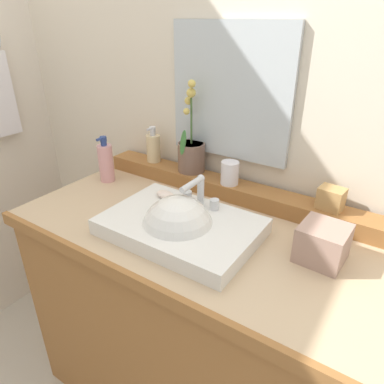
% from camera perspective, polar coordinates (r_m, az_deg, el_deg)
% --- Properties ---
extents(wall_back, '(3.21, 0.20, 2.69)m').
position_cam_1_polar(wall_back, '(1.40, 10.99, 18.73)').
color(wall_back, beige).
rests_on(wall_back, ground).
extents(vanity_cabinet, '(1.25, 0.64, 0.90)m').
position_cam_1_polar(vanity_cabinet, '(1.48, 0.71, -20.12)').
color(vanity_cabinet, '#996232').
rests_on(vanity_cabinet, ground).
extents(back_ledge, '(1.18, 0.10, 0.06)m').
position_cam_1_polar(back_ledge, '(1.38, 6.59, 0.32)').
color(back_ledge, '#996232').
rests_on(back_ledge, vanity_cabinet).
extents(sink_basin, '(0.49, 0.34, 0.27)m').
position_cam_1_polar(sink_basin, '(1.14, -2.08, -5.97)').
color(sink_basin, white).
rests_on(sink_basin, vanity_cabinet).
extents(soap_bar, '(0.07, 0.04, 0.02)m').
position_cam_1_polar(soap_bar, '(1.26, -4.38, -0.40)').
color(soap_bar, beige).
rests_on(soap_bar, sink_basin).
extents(potted_plant, '(0.11, 0.13, 0.37)m').
position_cam_1_polar(potted_plant, '(1.44, -0.11, 6.53)').
color(potted_plant, brown).
rests_on(potted_plant, back_ledge).
extents(soap_dispenser, '(0.06, 0.06, 0.16)m').
position_cam_1_polar(soap_dispenser, '(1.55, -6.26, 7.20)').
color(soap_dispenser, beige).
rests_on(soap_dispenser, back_ledge).
extents(tumbler_cup, '(0.07, 0.07, 0.09)m').
position_cam_1_polar(tumbler_cup, '(1.34, 6.13, 3.10)').
color(tumbler_cup, white).
rests_on(tumbler_cup, back_ledge).
extents(trinket_box, '(0.09, 0.07, 0.07)m').
position_cam_1_polar(trinket_box, '(1.25, 21.56, -0.98)').
color(trinket_box, tan).
rests_on(trinket_box, back_ledge).
extents(lotion_bottle, '(0.06, 0.07, 0.20)m').
position_cam_1_polar(lotion_bottle, '(1.53, -13.75, 4.71)').
color(lotion_bottle, '#DA989C').
rests_on(lotion_bottle, vanity_cabinet).
extents(tissue_box, '(0.14, 0.14, 0.11)m').
position_cam_1_polar(tissue_box, '(1.08, 20.36, -7.77)').
color(tissue_box, tan).
rests_on(tissue_box, vanity_cabinet).
extents(mirror, '(0.48, 0.02, 0.49)m').
position_cam_1_polar(mirror, '(1.34, 6.11, 15.63)').
color(mirror, silver).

